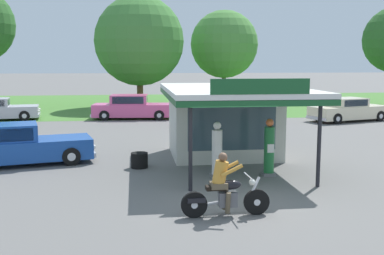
{
  "coord_description": "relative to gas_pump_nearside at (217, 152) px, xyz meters",
  "views": [
    {
      "loc": [
        -2.79,
        -12.07,
        3.72
      ],
      "look_at": [
        -0.74,
        4.27,
        1.4
      ],
      "focal_mm": 43.49,
      "sensor_mm": 36.0,
      "label": 1
    }
  ],
  "objects": [
    {
      "name": "tree_oak_distant_spare",
      "position": [
        -2.29,
        24.46,
        4.43
      ],
      "size": [
        7.38,
        7.38,
        9.15
      ],
      "color": "brown",
      "rests_on": "ground"
    },
    {
      "name": "tree_oak_far_left",
      "position": [
        5.5,
        27.18,
        4.49
      ],
      "size": [
        6.08,
        6.08,
        8.36
      ],
      "color": "brown",
      "rests_on": "ground"
    },
    {
      "name": "parked_car_back_row_right",
      "position": [
        2.54,
        12.72,
        -0.13
      ],
      "size": [
        5.54,
        2.74,
        1.54
      ],
      "color": "#E55993",
      "rests_on": "ground"
    },
    {
      "name": "spare_tire_stack",
      "position": [
        -2.49,
        1.65,
        -0.56
      ],
      "size": [
        0.6,
        0.6,
        0.54
      ],
      "color": "black",
      "rests_on": "ground"
    },
    {
      "name": "parked_car_back_row_centre_right",
      "position": [
        10.89,
        13.35,
        -0.14
      ],
      "size": [
        5.57,
        3.32,
        1.48
      ],
      "color": "beige",
      "rests_on": "ground"
    },
    {
      "name": "gas_pump_nearside",
      "position": [
        0.0,
        0.0,
        0.0
      ],
      "size": [
        0.44,
        0.44,
        1.82
      ],
      "color": "slate",
      "rests_on": "ground"
    },
    {
      "name": "gas_pump_offside",
      "position": [
        1.74,
        0.0,
        0.03
      ],
      "size": [
        0.44,
        0.44,
        1.89
      ],
      "color": "slate",
      "rests_on": "ground"
    },
    {
      "name": "motorcycle_with_rider",
      "position": [
        -0.52,
        -3.88,
        -0.17
      ],
      "size": [
        2.19,
        0.7,
        1.58
      ],
      "color": "black",
      "rests_on": "ground"
    },
    {
      "name": "service_station_kiosk",
      "position": [
        0.87,
        3.03,
        0.83
      ],
      "size": [
        4.76,
        7.4,
        3.27
      ],
      "color": "beige",
      "rests_on": "ground"
    },
    {
      "name": "parked_car_back_row_far_left",
      "position": [
        -2.78,
        16.24,
        -0.1
      ],
      "size": [
        5.5,
        2.38,
        1.59
      ],
      "color": "#E55993",
      "rests_on": "ground"
    },
    {
      "name": "grass_verge_strip",
      "position": [
        0.14,
        27.47,
        -0.82
      ],
      "size": [
        120.0,
        24.0,
        0.01
      ],
      "primitive_type": "cube",
      "color": "#477A33",
      "rests_on": "ground"
    },
    {
      "name": "ground_plane",
      "position": [
        0.14,
        -2.53,
        -0.83
      ],
      "size": [
        300.0,
        300.0,
        0.0
      ],
      "primitive_type": "plane",
      "color": "slate"
    },
    {
      "name": "featured_classic_sedan",
      "position": [
        -6.9,
        2.73,
        -0.15
      ],
      "size": [
        5.5,
        2.91,
        1.51
      ],
      "color": "#19479E",
      "rests_on": "ground"
    }
  ]
}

